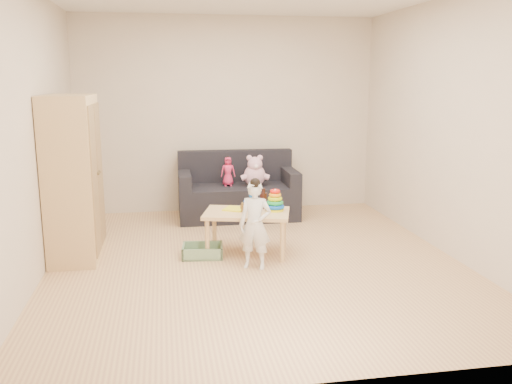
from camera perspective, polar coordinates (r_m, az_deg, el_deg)
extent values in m
plane|color=tan|center=(5.45, -0.07, -7.26)|extent=(4.50, 4.50, 0.00)
plane|color=#C4B29E|center=(7.39, -3.04, 8.09)|extent=(4.00, 0.00, 4.00)
plane|color=#C4B29E|center=(2.99, 7.18, 2.45)|extent=(4.00, 0.00, 4.00)
plane|color=#C4B29E|center=(5.22, -22.38, 5.65)|extent=(0.00, 4.50, 4.50)
plane|color=#C4B29E|center=(5.84, 19.77, 6.42)|extent=(0.00, 4.50, 4.50)
cube|color=#EBC181|center=(5.69, -18.69, 1.43)|extent=(0.45, 0.91, 1.63)
cube|color=black|center=(7.06, -1.89, -1.00)|extent=(1.53, 0.78, 0.43)
cube|color=tan|center=(5.59, -0.97, -4.32)|extent=(0.97, 0.74, 0.45)
imported|color=white|center=(5.14, -0.10, -3.60)|extent=(0.36, 0.31, 0.83)
imported|color=#EC2C5E|center=(6.96, -2.96, 2.14)|extent=(0.19, 0.13, 0.37)
cylinder|color=#F0EC0C|center=(5.58, 2.01, -1.86)|extent=(0.18, 0.18, 0.02)
cylinder|color=silver|center=(5.56, 2.01, -0.79)|extent=(0.02, 0.02, 0.21)
torus|color=blue|center=(5.57, 2.01, -1.54)|extent=(0.20, 0.20, 0.04)
torus|color=green|center=(5.56, 2.01, -1.11)|extent=(0.17, 0.17, 0.04)
torus|color=#B9CC0A|center=(5.55, 2.01, -0.69)|extent=(0.15, 0.15, 0.04)
torus|color=#FF9A0D|center=(5.54, 2.02, -0.30)|extent=(0.13, 0.13, 0.04)
torus|color=red|center=(5.54, 2.02, 0.08)|extent=(0.11, 0.11, 0.04)
cylinder|color=black|center=(5.66, 0.80, -0.90)|extent=(0.07, 0.07, 0.16)
cylinder|color=black|center=(5.64, 0.80, 0.05)|extent=(0.03, 0.03, 0.05)
cylinder|color=black|center=(5.63, 0.80, 0.32)|extent=(0.04, 0.04, 0.01)
cube|color=#FFF91A|center=(5.62, -2.26, -1.78)|extent=(0.28, 0.28, 0.02)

